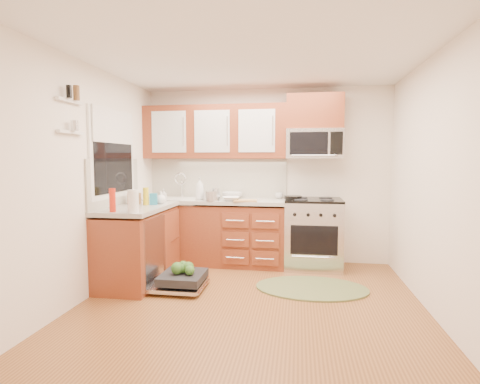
% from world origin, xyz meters
% --- Properties ---
extents(floor, '(3.50, 3.50, 0.00)m').
position_xyz_m(floor, '(0.00, 0.00, 0.00)').
color(floor, brown).
rests_on(floor, ground).
extents(ceiling, '(3.50, 3.50, 0.00)m').
position_xyz_m(ceiling, '(0.00, 0.00, 2.50)').
color(ceiling, white).
rests_on(ceiling, ground).
extents(wall_back, '(3.50, 0.04, 2.50)m').
position_xyz_m(wall_back, '(0.00, 1.75, 1.25)').
color(wall_back, white).
rests_on(wall_back, ground).
extents(wall_front, '(3.50, 0.04, 2.50)m').
position_xyz_m(wall_front, '(0.00, -1.75, 1.25)').
color(wall_front, white).
rests_on(wall_front, ground).
extents(wall_left, '(0.04, 3.50, 2.50)m').
position_xyz_m(wall_left, '(-1.75, 0.00, 1.25)').
color(wall_left, white).
rests_on(wall_left, ground).
extents(wall_right, '(0.04, 3.50, 2.50)m').
position_xyz_m(wall_right, '(1.75, 0.00, 1.25)').
color(wall_right, white).
rests_on(wall_right, ground).
extents(base_cabinet_back, '(2.05, 0.60, 0.85)m').
position_xyz_m(base_cabinet_back, '(-0.73, 1.45, 0.42)').
color(base_cabinet_back, maroon).
rests_on(base_cabinet_back, ground).
extents(base_cabinet_left, '(0.60, 1.25, 0.85)m').
position_xyz_m(base_cabinet_left, '(-1.45, 0.52, 0.42)').
color(base_cabinet_left, maroon).
rests_on(base_cabinet_left, ground).
extents(countertop_back, '(2.07, 0.64, 0.05)m').
position_xyz_m(countertop_back, '(-0.72, 1.44, 0.90)').
color(countertop_back, '#B6B1A6').
rests_on(countertop_back, base_cabinet_back).
extents(countertop_left, '(0.64, 1.27, 0.05)m').
position_xyz_m(countertop_left, '(-1.44, 0.53, 0.90)').
color(countertop_left, '#B6B1A6').
rests_on(countertop_left, base_cabinet_left).
extents(backsplash_back, '(2.05, 0.02, 0.57)m').
position_xyz_m(backsplash_back, '(-0.73, 1.74, 1.21)').
color(backsplash_back, '#B7B3A5').
rests_on(backsplash_back, ground).
extents(backsplash_left, '(0.02, 1.25, 0.57)m').
position_xyz_m(backsplash_left, '(-1.74, 0.52, 1.21)').
color(backsplash_left, '#B7B3A5').
rests_on(backsplash_left, ground).
extents(upper_cabinets, '(2.05, 0.35, 0.75)m').
position_xyz_m(upper_cabinets, '(-0.73, 1.57, 1.88)').
color(upper_cabinets, maroon).
rests_on(upper_cabinets, ground).
extents(cabinet_over_mw, '(0.76, 0.35, 0.47)m').
position_xyz_m(cabinet_over_mw, '(0.68, 1.57, 2.13)').
color(cabinet_over_mw, maroon).
rests_on(cabinet_over_mw, ground).
extents(range, '(0.76, 0.64, 0.95)m').
position_xyz_m(range, '(0.68, 1.43, 0.47)').
color(range, silver).
rests_on(range, ground).
extents(microwave, '(0.76, 0.38, 0.40)m').
position_xyz_m(microwave, '(0.68, 1.55, 1.70)').
color(microwave, silver).
rests_on(microwave, ground).
extents(sink, '(0.62, 0.50, 0.26)m').
position_xyz_m(sink, '(-1.25, 1.42, 0.80)').
color(sink, white).
rests_on(sink, ground).
extents(dishwasher, '(0.70, 0.60, 0.20)m').
position_xyz_m(dishwasher, '(-0.86, 0.30, 0.10)').
color(dishwasher, silver).
rests_on(dishwasher, ground).
extents(window, '(0.03, 1.05, 1.05)m').
position_xyz_m(window, '(-1.74, 0.50, 1.55)').
color(window, white).
rests_on(window, ground).
extents(window_blind, '(0.02, 0.96, 0.40)m').
position_xyz_m(window_blind, '(-1.71, 0.50, 1.88)').
color(window_blind, white).
rests_on(window_blind, ground).
extents(shelf_upper, '(0.04, 0.40, 0.03)m').
position_xyz_m(shelf_upper, '(-1.72, -0.35, 2.05)').
color(shelf_upper, white).
rests_on(shelf_upper, ground).
extents(shelf_lower, '(0.04, 0.40, 0.03)m').
position_xyz_m(shelf_lower, '(-1.72, -0.35, 1.75)').
color(shelf_lower, white).
rests_on(shelf_lower, ground).
extents(rug, '(1.36, 0.96, 0.02)m').
position_xyz_m(rug, '(0.64, 0.55, 0.01)').
color(rug, olive).
rests_on(rug, ground).
extents(skillet, '(0.28, 0.28, 0.04)m').
position_xyz_m(skillet, '(0.40, 1.39, 0.97)').
color(skillet, black).
rests_on(skillet, range).
extents(stock_pot, '(0.26, 0.26, 0.13)m').
position_xyz_m(stock_pot, '(-0.69, 1.22, 0.99)').
color(stock_pot, silver).
rests_on(stock_pot, countertop_back).
extents(cutting_board, '(0.33, 0.24, 0.02)m').
position_xyz_m(cutting_board, '(-0.23, 1.22, 0.94)').
color(cutting_board, tan).
rests_on(cutting_board, countertop_back).
extents(canister, '(0.13, 0.13, 0.16)m').
position_xyz_m(canister, '(-0.67, 1.34, 1.01)').
color(canister, silver).
rests_on(canister, countertop_back).
extents(paper_towel_roll, '(0.13, 0.13, 0.24)m').
position_xyz_m(paper_towel_roll, '(-1.25, -0.02, 1.05)').
color(paper_towel_roll, white).
rests_on(paper_towel_roll, countertop_left).
extents(mustard_bottle, '(0.09, 0.09, 0.22)m').
position_xyz_m(mustard_bottle, '(-1.39, 0.63, 1.03)').
color(mustard_bottle, gold).
rests_on(mustard_bottle, countertop_left).
extents(red_bottle, '(0.08, 0.08, 0.25)m').
position_xyz_m(red_bottle, '(-1.50, 0.00, 1.05)').
color(red_bottle, red).
rests_on(red_bottle, countertop_left).
extents(wooden_box, '(0.16, 0.13, 0.14)m').
position_xyz_m(wooden_box, '(-1.58, 0.72, 1.00)').
color(wooden_box, brown).
rests_on(wooden_box, countertop_left).
extents(blue_carton, '(0.10, 0.07, 0.14)m').
position_xyz_m(blue_carton, '(-1.30, 0.67, 1.00)').
color(blue_carton, teal).
rests_on(blue_carton, countertop_left).
extents(bowl_a, '(0.28, 0.28, 0.06)m').
position_xyz_m(bowl_a, '(-0.43, 1.25, 0.95)').
color(bowl_a, '#999999').
rests_on(bowl_a, countertop_back).
extents(bowl_b, '(0.36, 0.36, 0.09)m').
position_xyz_m(bowl_b, '(-0.47, 1.57, 0.97)').
color(bowl_b, '#999999').
rests_on(bowl_b, countertop_back).
extents(cup, '(0.12, 0.12, 0.09)m').
position_xyz_m(cup, '(0.20, 1.65, 0.97)').
color(cup, '#999999').
rests_on(cup, countertop_back).
extents(soap_bottle_a, '(0.15, 0.15, 0.31)m').
position_xyz_m(soap_bottle_a, '(-0.88, 1.30, 1.08)').
color(soap_bottle_a, '#999999').
rests_on(soap_bottle_a, countertop_back).
extents(soap_bottle_b, '(0.10, 0.10, 0.17)m').
position_xyz_m(soap_bottle_b, '(-1.31, 1.05, 1.01)').
color(soap_bottle_b, '#999999').
rests_on(soap_bottle_b, countertop_left).
extents(soap_bottle_c, '(0.13, 0.13, 0.16)m').
position_xyz_m(soap_bottle_c, '(-1.25, 0.78, 1.00)').
color(soap_bottle_c, '#999999').
rests_on(soap_bottle_c, countertop_left).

